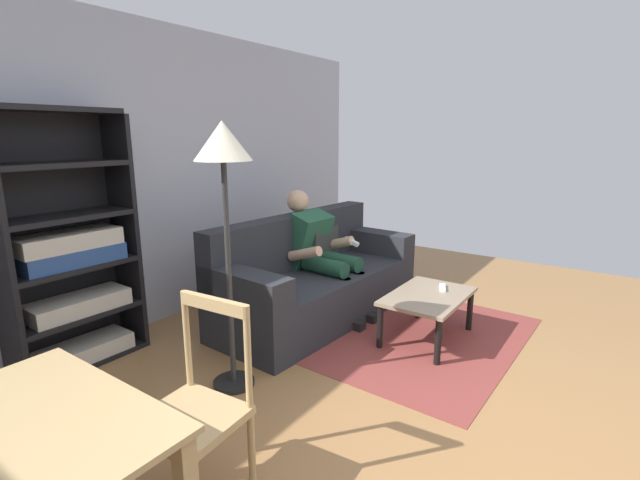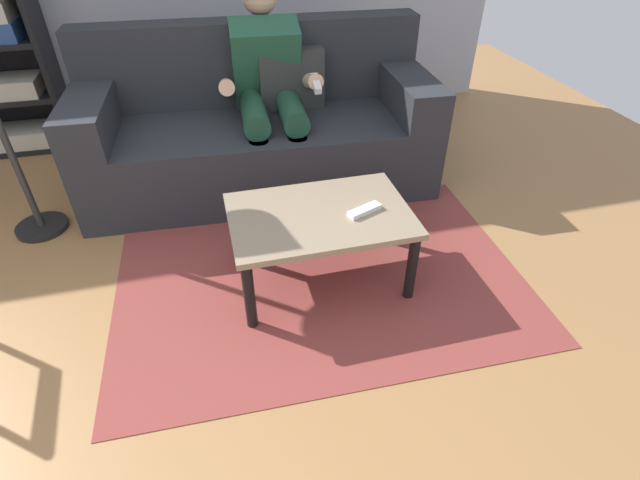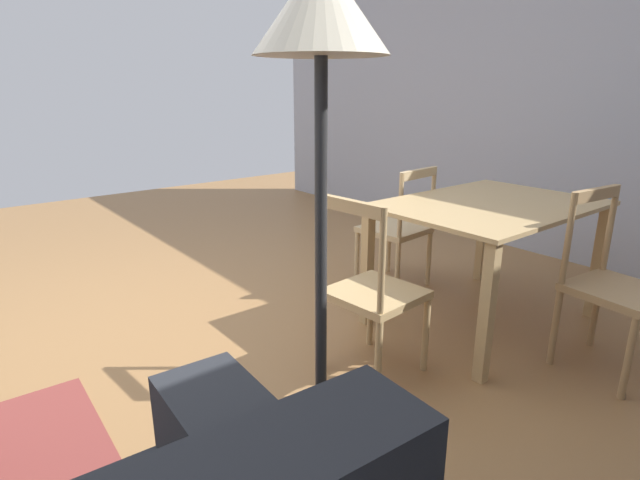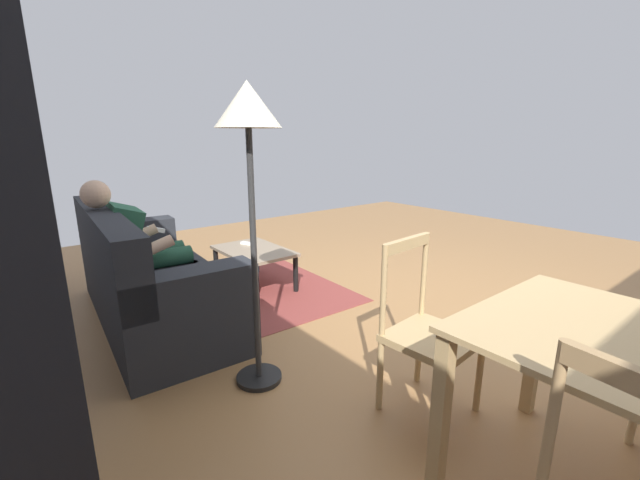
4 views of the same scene
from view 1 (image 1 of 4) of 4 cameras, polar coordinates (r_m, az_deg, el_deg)
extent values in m
cube|color=#B2B7C6|center=(4.07, -25.72, 6.57)|extent=(6.83, 0.12, 2.60)
cube|color=#282B30|center=(4.26, 0.00, -6.82)|extent=(2.15, 0.96, 0.44)
cube|color=#282B30|center=(4.33, -3.33, -0.06)|extent=(2.11, 0.32, 0.50)
cube|color=#282B30|center=(3.51, -9.53, -5.69)|extent=(0.29, 0.85, 0.23)
cube|color=#282B30|center=(4.91, 6.77, -0.16)|extent=(0.29, 0.85, 0.23)
cube|color=#323533|center=(4.41, 0.18, -0.70)|extent=(0.40, 0.15, 0.36)
cube|color=#23563D|center=(4.33, -1.60, -0.02)|extent=(0.42, 0.39, 0.57)
sphere|color=#DBAD89|center=(4.33, -2.82, 4.91)|extent=(0.21, 0.21, 0.21)
cylinder|color=#1C4530|center=(4.11, 0.64, -3.35)|extent=(0.17, 0.45, 0.15)
cylinder|color=#DBAD89|center=(4.08, 3.10, -7.80)|extent=(0.11, 0.11, 0.44)
cube|color=black|center=(4.10, 4.00, -10.39)|extent=(0.11, 0.25, 0.08)
cylinder|color=#1C4530|center=(4.28, 2.45, -2.69)|extent=(0.17, 0.45, 0.15)
cylinder|color=#DBAD89|center=(4.25, 4.83, -6.95)|extent=(0.11, 0.11, 0.44)
cube|color=black|center=(4.27, 5.69, -9.44)|extent=(0.11, 0.25, 0.08)
cylinder|color=#DBAD89|center=(4.04, -1.92, -1.72)|extent=(0.11, 0.36, 0.19)
cylinder|color=#DBAD89|center=(4.42, 2.27, -0.41)|extent=(0.11, 0.36, 0.19)
cube|color=white|center=(4.32, 3.99, -0.21)|extent=(0.05, 0.16, 0.08)
cube|color=gray|center=(3.88, 13.38, -6.85)|extent=(0.83, 0.56, 0.03)
cylinder|color=black|center=(3.55, 14.55, -12.27)|extent=(0.05, 0.05, 0.36)
cylinder|color=black|center=(4.21, 18.24, -8.38)|extent=(0.05, 0.05, 0.36)
cylinder|color=black|center=(3.72, 7.51, -10.71)|extent=(0.05, 0.05, 0.36)
cylinder|color=black|center=(4.35, 12.16, -7.26)|extent=(0.05, 0.05, 0.36)
cube|color=white|center=(4.03, 15.07, -5.77)|extent=(0.18, 0.11, 0.02)
cube|color=black|center=(3.90, -23.28, 0.72)|extent=(0.04, 0.36, 1.82)
cube|color=black|center=(3.85, -30.10, -0.15)|extent=(0.91, 0.02, 1.82)
cube|color=black|center=(3.98, -27.52, -13.06)|extent=(0.83, 0.36, 0.04)
cube|color=black|center=(3.84, -28.09, -8.16)|extent=(0.83, 0.36, 0.04)
cube|color=black|center=(3.74, -28.69, -2.94)|extent=(0.83, 0.36, 0.04)
cube|color=black|center=(3.66, -29.32, 2.54)|extent=(0.83, 0.36, 0.04)
cube|color=black|center=(3.63, -29.97, 8.19)|extent=(0.83, 0.36, 0.04)
cube|color=black|center=(3.62, -30.64, 13.91)|extent=(0.83, 0.36, 0.04)
cube|color=beige|center=(3.93, -27.57, -12.15)|extent=(0.68, 0.30, 0.12)
cube|color=beige|center=(3.81, -27.97, -7.11)|extent=(0.69, 0.30, 0.12)
cube|color=#2D5193|center=(3.70, -28.63, -1.82)|extent=(0.69, 0.31, 0.12)
cube|color=beige|center=(3.67, -29.04, -0.05)|extent=(0.68, 0.30, 0.12)
cube|color=tan|center=(2.46, -29.35, -20.72)|extent=(0.06, 0.06, 0.74)
cube|color=tan|center=(2.27, -15.97, -20.78)|extent=(0.45, 0.45, 0.04)
cylinder|color=tan|center=(2.42, -22.65, -25.18)|extent=(0.04, 0.04, 0.43)
cylinder|color=tan|center=(2.61, -15.57, -21.45)|extent=(0.04, 0.04, 0.43)
cylinder|color=tan|center=(2.40, -8.55, -24.63)|extent=(0.04, 0.04, 0.43)
cylinder|color=tan|center=(2.38, -16.28, -11.99)|extent=(0.03, 0.03, 0.52)
cylinder|color=tan|center=(2.14, -8.99, -14.55)|extent=(0.03, 0.03, 0.52)
cube|color=tan|center=(2.16, -13.15, -7.81)|extent=(0.07, 0.38, 0.06)
cube|color=brown|center=(4.02, 13.09, -11.83)|extent=(2.04, 1.46, 0.01)
cylinder|color=black|center=(3.33, -10.70, -17.10)|extent=(0.28, 0.28, 0.03)
cylinder|color=#333333|center=(3.02, -11.30, -4.81)|extent=(0.04, 0.04, 1.52)
cone|color=beige|center=(2.88, -12.10, 12.06)|extent=(0.36, 0.36, 0.24)
camera|label=2|loc=(2.99, 44.83, 8.55)|focal=27.14mm
camera|label=3|loc=(4.27, -13.41, 9.66)|focal=28.31mm
camera|label=4|loc=(3.19, -54.77, 3.76)|focal=22.44mm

